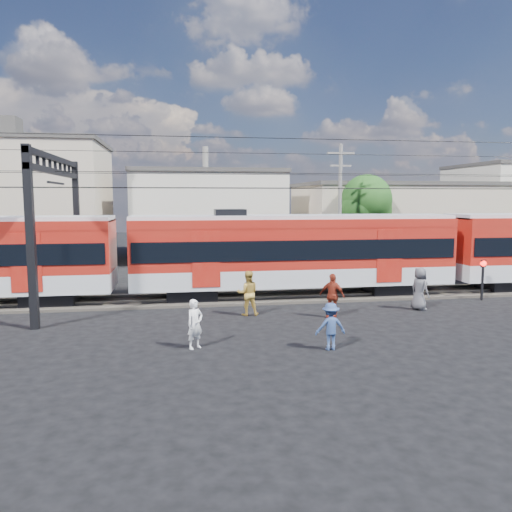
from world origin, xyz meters
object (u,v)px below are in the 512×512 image
at_px(crossing_signal, 483,272).
at_px(pedestrian_c, 331,326).
at_px(commuter_train, 297,250).
at_px(pedestrian_a, 195,324).

bearing_deg(crossing_signal, pedestrian_c, -146.10).
xyz_separation_m(commuter_train, pedestrian_c, (-1.04, -8.86, -1.61)).
bearing_deg(pedestrian_c, pedestrian_a, -12.05).
height_order(commuter_train, crossing_signal, commuter_train).
bearing_deg(commuter_train, pedestrian_c, -96.70).
bearing_deg(crossing_signal, commuter_train, 165.65).
xyz_separation_m(commuter_train, pedestrian_a, (-5.47, -8.00, -1.57)).
bearing_deg(pedestrian_c, crossing_signal, -147.14).
relative_size(commuter_train, pedestrian_a, 30.20).
relative_size(pedestrian_a, pedestrian_c, 1.06).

